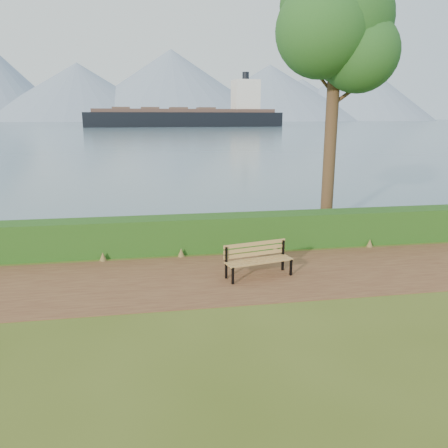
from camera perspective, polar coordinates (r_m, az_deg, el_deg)
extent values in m
plane|color=#435217|center=(10.39, 1.33, -7.47)|extent=(140.00, 140.00, 0.00)
cube|color=#59301E|center=(10.66, 1.02, -6.87)|extent=(40.00, 3.40, 0.01)
cube|color=#184614|center=(12.67, -0.87, -1.13)|extent=(32.00, 0.85, 1.00)
cube|color=slate|center=(269.53, -9.40, 12.89)|extent=(700.00, 510.00, 0.00)
cone|color=gray|center=(409.16, -18.45, 16.03)|extent=(160.00, 160.00, 48.00)
cone|color=gray|center=(415.96, -6.84, 17.53)|extent=(190.00, 190.00, 62.00)
cone|color=gray|center=(425.03, 5.97, 16.66)|extent=(170.00, 170.00, 50.00)
cone|color=gray|center=(466.21, 16.82, 16.41)|extent=(150.00, 150.00, 58.00)
cone|color=gray|center=(439.79, -11.01, 15.42)|extent=(120.00, 120.00, 35.00)
cone|color=gray|center=(460.55, 10.08, 15.69)|extent=(130.00, 130.00, 40.00)
cube|color=black|center=(10.12, 1.16, -6.81)|extent=(0.06, 0.06, 0.41)
cube|color=black|center=(10.40, 0.29, -5.12)|extent=(0.06, 0.06, 0.79)
cube|color=black|center=(10.23, 0.72, -5.51)|extent=(0.15, 0.47, 0.05)
cube|color=black|center=(10.78, 8.73, -5.65)|extent=(0.06, 0.06, 0.41)
cube|color=black|center=(11.05, 7.71, -4.10)|extent=(0.06, 0.06, 0.79)
cube|color=black|center=(10.89, 8.23, -4.44)|extent=(0.15, 0.47, 0.05)
cube|color=#A26D3F|center=(10.38, 5.02, -5.11)|extent=(1.63, 0.43, 0.03)
cube|color=#A26D3F|center=(10.48, 4.74, -4.92)|extent=(1.63, 0.43, 0.03)
cube|color=#A26D3F|center=(10.58, 4.45, -4.74)|extent=(1.63, 0.43, 0.03)
cube|color=#A26D3F|center=(10.68, 4.18, -4.55)|extent=(1.63, 0.43, 0.03)
cube|color=#A26D3F|center=(10.69, 4.06, -3.91)|extent=(1.62, 0.39, 0.09)
cube|color=#A26D3F|center=(10.65, 4.07, -3.25)|extent=(1.62, 0.39, 0.09)
cube|color=#A26D3F|center=(10.61, 4.08, -2.59)|extent=(1.62, 0.39, 0.09)
cylinder|color=#3E2919|center=(15.26, 13.87, 13.04)|extent=(0.41, 0.41, 7.32)
sphere|color=#194C1A|center=(15.54, 14.57, 24.35)|extent=(3.46, 3.46, 3.46)
sphere|color=#194C1A|center=(16.30, 16.00, 21.57)|extent=(2.65, 2.65, 2.65)
sphere|color=#194C1A|center=(14.76, 12.71, 23.42)|extent=(2.85, 2.85, 2.85)
sphere|color=#194C1A|center=(15.12, 17.26, 20.58)|extent=(2.44, 2.44, 2.44)
sphere|color=#194C1A|center=(15.80, 11.78, 26.20)|extent=(2.24, 2.24, 2.24)
cylinder|color=#3E2919|center=(15.46, 15.67, 15.97)|extent=(1.07, 0.12, 0.80)
cylinder|color=#3E2919|center=(15.25, 12.53, 18.10)|extent=(0.83, 0.38, 0.73)
cube|color=black|center=(168.50, -5.08, 13.07)|extent=(73.56, 16.32, 7.30)
cube|color=#4C362D|center=(168.50, -5.11, 14.52)|extent=(67.66, 14.78, 1.25)
cube|color=silver|center=(173.63, 2.82, 16.40)|extent=(9.93, 9.21, 11.46)
cylinder|color=black|center=(174.06, 2.84, 18.62)|extent=(2.50, 2.50, 3.65)
cube|color=brown|center=(166.69, -13.34, 14.51)|extent=(6.70, 7.28, 0.83)
cube|color=brown|center=(167.10, -9.65, 14.68)|extent=(6.70, 7.28, 0.83)
cube|color=brown|center=(168.16, -5.99, 14.79)|extent=(6.70, 7.28, 0.83)
cube|color=brown|center=(169.86, -2.38, 14.84)|extent=(6.70, 7.28, 0.83)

